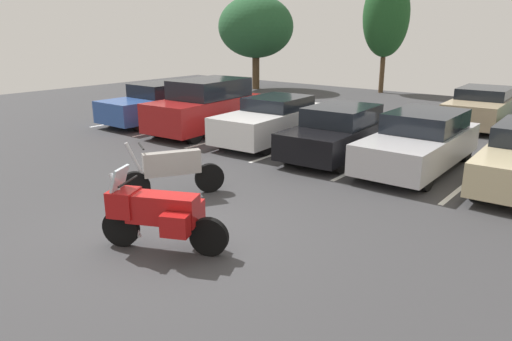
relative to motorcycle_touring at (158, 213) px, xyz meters
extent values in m
cube|color=#38383A|center=(-0.28, 0.61, -0.72)|extent=(44.00, 44.00, 0.10)
cylinder|color=black|center=(-0.63, -0.30, -0.34)|extent=(0.64, 0.39, 0.65)
cylinder|color=black|center=(0.79, 0.38, -0.34)|extent=(0.64, 0.39, 0.65)
cube|color=#A51414|center=(0.08, 0.04, 0.09)|extent=(1.25, 0.88, 0.49)
cylinder|color=#B2B2B7|center=(-0.52, -0.25, 0.08)|extent=(0.49, 0.28, 1.12)
cylinder|color=black|center=(-0.45, -0.22, 0.51)|extent=(0.30, 0.57, 0.04)
cube|color=#A51414|center=(-0.54, -0.26, 0.13)|extent=(0.61, 0.63, 0.44)
cube|color=#B2C1CC|center=(-0.58, -0.28, 0.55)|extent=(0.34, 0.47, 0.39)
cube|color=#A51414|center=(0.55, -0.12, -0.04)|extent=(0.50, 0.41, 0.36)
cube|color=#A51414|center=(0.25, 0.50, -0.04)|extent=(0.50, 0.41, 0.36)
cylinder|color=black|center=(-2.23, 1.19, -0.33)|extent=(0.43, 0.64, 0.67)
cylinder|color=black|center=(-1.42, 2.66, -0.33)|extent=(0.43, 0.64, 0.67)
cube|color=gray|center=(-1.83, 1.93, 0.11)|extent=(0.80, 1.21, 0.52)
cylinder|color=#B2B2B7|center=(-2.17, 1.30, 0.09)|extent=(0.31, 0.48, 1.14)
cylinder|color=black|center=(-2.13, 1.37, 0.55)|extent=(0.56, 0.33, 0.04)
cube|color=silver|center=(-10.17, 7.54, -0.66)|extent=(0.12, 4.82, 0.01)
cube|color=silver|center=(-7.54, 7.54, -0.66)|extent=(0.12, 4.82, 0.01)
cube|color=silver|center=(-4.92, 7.54, -0.66)|extent=(0.12, 4.82, 0.01)
cube|color=silver|center=(-2.29, 7.54, -0.66)|extent=(0.12, 4.82, 0.01)
cube|color=silver|center=(0.34, 7.54, -0.66)|extent=(0.12, 4.82, 0.01)
cube|color=silver|center=(2.97, 7.54, -0.66)|extent=(0.12, 4.82, 0.01)
cube|color=#2D519E|center=(-8.93, 7.49, -0.04)|extent=(1.92, 4.81, 0.81)
cube|color=black|center=(-8.93, 7.80, 0.61)|extent=(1.74, 2.44, 0.50)
cylinder|color=black|center=(-8.11, 5.88, -0.33)|extent=(0.23, 0.68, 0.68)
cylinder|color=black|center=(-9.69, 5.86, -0.33)|extent=(0.23, 0.68, 0.68)
cylinder|color=black|center=(-8.16, 9.13, -0.33)|extent=(0.23, 0.68, 0.68)
cylinder|color=black|center=(-9.75, 9.10, -0.33)|extent=(0.23, 0.68, 0.68)
cube|color=maroon|center=(-6.13, 7.21, 0.06)|extent=(2.27, 4.53, 0.99)
cube|color=black|center=(-6.16, 7.55, 0.88)|extent=(1.99, 2.83, 0.64)
cylinder|color=black|center=(-5.18, 5.79, -0.31)|extent=(0.27, 0.73, 0.72)
cylinder|color=black|center=(-6.86, 5.66, -0.31)|extent=(0.27, 0.73, 0.72)
cylinder|color=black|center=(-5.41, 8.76, -0.31)|extent=(0.27, 0.73, 0.72)
cylinder|color=black|center=(-7.08, 8.64, -0.31)|extent=(0.27, 0.73, 0.72)
cube|color=white|center=(-3.36, 7.58, -0.03)|extent=(2.11, 4.75, 0.83)
cube|color=black|center=(-3.39, 7.92, 0.58)|extent=(1.78, 2.12, 0.41)
cylinder|color=black|center=(-2.49, 6.07, -0.33)|extent=(0.27, 0.68, 0.67)
cylinder|color=black|center=(-4.02, 5.96, -0.33)|extent=(0.27, 0.68, 0.67)
cylinder|color=black|center=(-2.71, 9.21, -0.33)|extent=(0.27, 0.68, 0.67)
cylinder|color=black|center=(-4.24, 9.10, -0.33)|extent=(0.27, 0.68, 0.67)
cube|color=black|center=(-0.73, 7.33, -0.08)|extent=(2.06, 4.57, 0.72)
cube|color=black|center=(-0.74, 7.43, 0.54)|extent=(1.77, 2.23, 0.51)
cylinder|color=black|center=(0.12, 5.86, -0.32)|extent=(0.26, 0.71, 0.70)
cylinder|color=black|center=(-1.39, 5.76, -0.32)|extent=(0.26, 0.71, 0.70)
cylinder|color=black|center=(-0.07, 8.89, -0.32)|extent=(0.26, 0.71, 0.70)
cylinder|color=black|center=(-1.58, 8.80, -0.32)|extent=(0.26, 0.71, 0.70)
cube|color=#B7B7BC|center=(1.56, 7.45, -0.06)|extent=(1.88, 4.74, 0.76)
cube|color=black|center=(1.55, 7.83, 0.57)|extent=(1.70, 2.30, 0.52)
cylinder|color=black|center=(2.36, 5.86, -0.32)|extent=(0.23, 0.70, 0.69)
cylinder|color=black|center=(0.82, 5.83, -0.32)|extent=(0.23, 0.70, 0.69)
cylinder|color=black|center=(2.30, 9.06, -0.32)|extent=(0.23, 0.70, 0.69)
cylinder|color=black|center=(0.76, 9.04, -0.32)|extent=(0.23, 0.70, 0.69)
cylinder|color=black|center=(3.42, 6.02, -0.32)|extent=(0.25, 0.71, 0.70)
cylinder|color=black|center=(3.27, 9.33, -0.32)|extent=(0.25, 0.71, 0.70)
cube|color=tan|center=(1.21, 14.75, -0.05)|extent=(2.11, 4.80, 0.83)
cube|color=black|center=(1.19, 15.05, 0.57)|extent=(1.83, 2.36, 0.40)
cylinder|color=black|center=(2.09, 13.19, -0.35)|extent=(0.25, 0.64, 0.63)
cylinder|color=black|center=(0.49, 13.10, -0.35)|extent=(0.25, 0.64, 0.63)
cylinder|color=black|center=(1.93, 16.39, -0.35)|extent=(0.25, 0.64, 0.63)
cylinder|color=black|center=(0.32, 16.30, -0.35)|extent=(0.25, 0.64, 0.63)
cylinder|color=#4C3823|center=(-12.82, 18.39, 0.27)|extent=(0.43, 0.43, 1.87)
ellipsoid|color=#23512D|center=(-12.82, 18.39, 3.02)|extent=(4.49, 4.49, 3.63)
cylinder|color=#4C3823|center=(-6.02, 21.56, 0.34)|extent=(0.27, 0.27, 2.01)
ellipsoid|color=#1E4C23|center=(-6.02, 21.56, 3.59)|extent=(2.57, 2.57, 4.49)
camera|label=1|loc=(5.88, -4.67, 2.93)|focal=33.38mm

